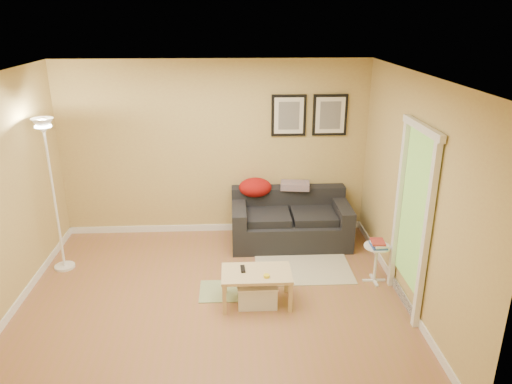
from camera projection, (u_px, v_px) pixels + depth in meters
The scene contains 23 objects.
floor at pixel (213, 302), 5.69m from camera, with size 4.50×4.50×0.00m, color #986041.
ceiling at pixel (205, 76), 4.79m from camera, with size 4.50×4.50×0.00m, color white.
wall_back at pixel (215, 150), 7.11m from camera, with size 4.50×4.50×0.00m, color tan.
wall_front at pixel (198, 302), 3.37m from camera, with size 4.50×4.50×0.00m, color tan.
wall_right at pixel (413, 195), 5.35m from camera, with size 4.00×4.00×0.00m, color tan.
baseboard_back at pixel (217, 227), 7.54m from camera, with size 4.50×0.02×0.10m, color white.
baseboard_left at pixel (18, 303), 5.57m from camera, with size 0.02×4.00×0.10m, color white.
baseboard_right at pixel (401, 293), 5.79m from camera, with size 0.02×4.00×0.10m, color white.
sofa at pixel (290, 219), 7.05m from camera, with size 1.70×0.90×0.75m, color black, non-canonical shape.
red_throw at pixel (255, 187), 7.14m from camera, with size 0.48×0.36×0.28m, color #9F140E, non-canonical shape.
plaid_throw at pixel (295, 185), 7.19m from camera, with size 0.42×0.26×0.10m, color tan, non-canonical shape.
framed_print_left at pixel (289, 115), 6.97m from camera, with size 0.50×0.04×0.60m, color black, non-canonical shape.
framed_print_right at pixel (330, 115), 7.00m from camera, with size 0.50×0.04×0.60m, color black, non-canonical shape.
area_rug at pixel (303, 269), 6.41m from camera, with size 1.25×0.85×0.01m, color beige.
green_runner at pixel (228, 291), 5.90m from camera, with size 0.70×0.50×0.01m, color #668C4C.
coffee_table at pixel (257, 287), 5.61m from camera, with size 0.80×0.49×0.40m, color #D3BA80, non-canonical shape.
remote_control at pixel (243, 269), 5.59m from camera, with size 0.05×0.16×0.02m, color black.
tape_roll at pixel (267, 276), 5.43m from camera, with size 0.07×0.07×0.03m, color yellow.
storage_bin at pixel (257, 293), 5.61m from camera, with size 0.46×0.34×0.28m, color white, non-canonical shape.
side_table at pixel (375, 264), 6.04m from camera, with size 0.33×0.33×0.50m, color white, non-canonical shape.
book_stack at pixel (378, 244), 5.93m from camera, with size 0.18×0.23×0.07m, color #2C4986, non-canonical shape.
floor_lamp at pixel (55, 201), 6.12m from camera, with size 0.26×0.26×2.02m, color white, non-canonical shape.
doorway at pixel (411, 223), 5.30m from camera, with size 0.12×1.01×2.13m, color white, non-canonical shape.
Camera 1 is at (0.25, -4.91, 3.19)m, focal length 34.00 mm.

